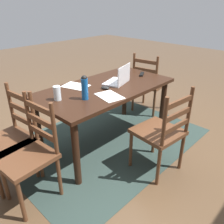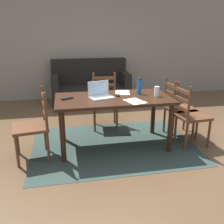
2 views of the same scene
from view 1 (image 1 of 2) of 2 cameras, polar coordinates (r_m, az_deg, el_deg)
ground_plane at (r=3.05m, az=-1.38°, el=-7.06°), size 14.00×14.00×0.00m
area_rug at (r=3.04m, az=-1.38°, el=-7.01°), size 2.40×1.74×0.01m
dining_table at (r=2.74m, az=-1.52°, el=4.51°), size 1.64×0.85×0.75m
chair_far_head at (r=2.38m, az=12.10°, el=-4.95°), size 0.48×0.48×0.95m
chair_right_far at (r=2.15m, az=-19.91°, el=-9.79°), size 0.47×0.47×0.95m
chair_left_near at (r=3.71m, az=9.06°, el=6.90°), size 0.50×0.50×0.95m
chair_right_near at (r=2.42m, az=-23.68°, el=-6.19°), size 0.48×0.48×0.95m
laptop at (r=2.78m, az=1.85°, el=8.23°), size 0.37×0.30×0.23m
water_bottle at (r=2.32m, az=-6.81°, el=6.15°), size 0.07×0.07×0.25m
drinking_glass at (r=2.37m, az=-13.45°, el=4.56°), size 0.07×0.07×0.15m
computer_mouse at (r=2.61m, az=-1.73°, el=6.04°), size 0.09×0.11×0.03m
tv_remote at (r=3.15m, az=7.40°, el=9.29°), size 0.17×0.12×0.02m
paper_stack_left at (r=2.74m, az=-8.98°, el=6.40°), size 0.29×0.35×0.00m
paper_stack_right at (r=2.42m, az=-0.63°, el=3.98°), size 0.27×0.33×0.00m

